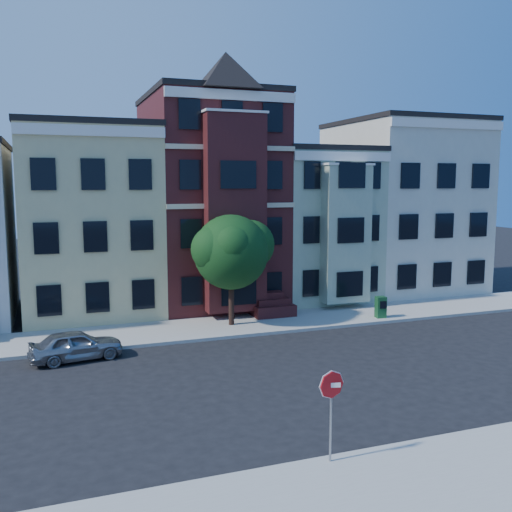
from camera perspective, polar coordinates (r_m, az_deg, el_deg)
name	(u,v)px	position (r m, az deg, el deg)	size (l,w,h in m)	color
ground	(314,376)	(21.92, 5.85, -11.89)	(120.00, 120.00, 0.00)	black
far_sidewalk	(245,325)	(28.99, -1.11, -6.88)	(60.00, 4.00, 0.15)	#9E9B93
near_sidewalk	(458,478)	(15.69, 19.56, -20.18)	(60.00, 4.00, 0.15)	#9E9B93
house_yellow	(89,222)	(33.22, -16.40, 3.26)	(7.00, 9.00, 10.00)	#D5C387
house_brown	(209,203)	(34.33, -4.68, 5.33)	(7.00, 9.00, 12.00)	#421515
house_green	(308,225)	(36.68, 5.20, 3.11)	(6.00, 9.00, 9.00)	#A1B294
house_cream	(401,208)	(40.10, 14.33, 4.71)	(8.00, 9.00, 11.00)	beige
street_tree	(231,257)	(28.10, -2.51, -0.11)	(5.85, 5.85, 6.81)	#144514
parked_car	(76,345)	(24.62, -17.54, -8.50)	(1.48, 3.69, 1.26)	#96989E
newspaper_box	(381,307)	(30.74, 12.36, -5.01)	(0.50, 0.45, 1.12)	#1A5027
stop_sign	(331,410)	(15.02, 7.49, -15.06)	(0.74, 0.10, 2.71)	red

